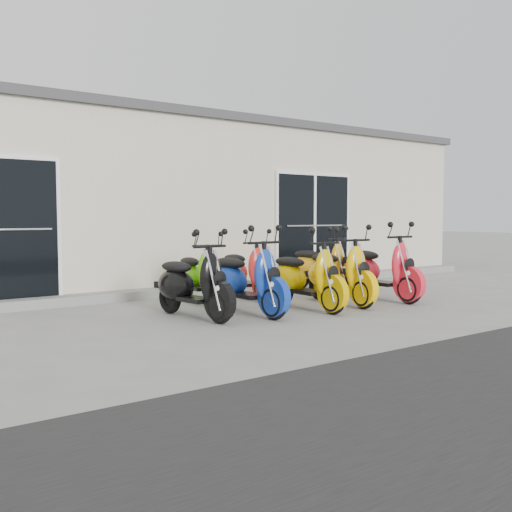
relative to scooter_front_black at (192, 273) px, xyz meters
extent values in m
plane|color=gray|center=(1.59, 0.14, -0.62)|extent=(80.00, 80.00, 0.00)
cube|color=beige|center=(1.59, 5.34, 0.98)|extent=(14.00, 6.00, 3.20)
cube|color=#3F3F42|center=(1.59, 5.34, 2.66)|extent=(14.20, 6.20, 0.16)
cube|color=gray|center=(1.59, 2.16, -0.54)|extent=(14.00, 0.40, 0.15)
cube|color=black|center=(-1.61, 2.31, 0.64)|extent=(1.07, 0.08, 2.22)
cube|color=black|center=(4.19, 2.31, 0.64)|extent=(2.02, 0.08, 2.22)
camera|label=1|loc=(-3.76, -6.80, 0.78)|focal=40.00mm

